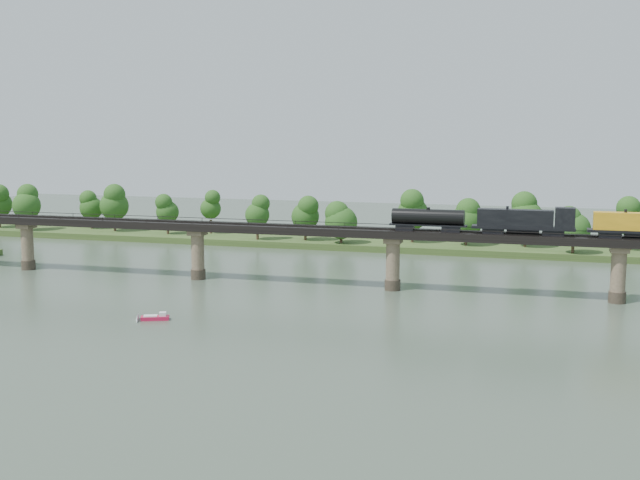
# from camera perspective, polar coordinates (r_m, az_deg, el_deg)

# --- Properties ---
(ground) EXTENTS (400.00, 400.00, 0.00)m
(ground) POSITION_cam_1_polar(r_m,az_deg,el_deg) (123.92, 2.54, -6.27)
(ground) COLOR #374637
(ground) RESTS_ON ground
(far_bank) EXTENTS (300.00, 24.00, 1.60)m
(far_bank) POSITION_cam_1_polar(r_m,az_deg,el_deg) (205.88, 8.07, -0.34)
(far_bank) COLOR #334C1E
(far_bank) RESTS_ON ground
(bridge) EXTENTS (236.00, 30.00, 11.50)m
(bridge) POSITION_cam_1_polar(r_m,az_deg,el_deg) (151.52, 5.20, -1.54)
(bridge) COLOR #473A2D
(bridge) RESTS_ON ground
(bridge_superstructure) EXTENTS (220.00, 4.90, 0.75)m
(bridge_superstructure) POSITION_cam_1_polar(r_m,az_deg,el_deg) (150.59, 5.23, 0.84)
(bridge_superstructure) COLOR black
(bridge_superstructure) RESTS_ON bridge
(far_treeline) EXTENTS (289.06, 17.54, 13.60)m
(far_treeline) POSITION_cam_1_polar(r_m,az_deg,el_deg) (201.76, 5.63, 1.83)
(far_treeline) COLOR #382619
(far_treeline) RESTS_ON far_bank
(freight_train) EXTENTS (73.02, 2.85, 5.03)m
(freight_train) POSITION_cam_1_polar(r_m,az_deg,el_deg) (148.03, 19.46, 1.11)
(freight_train) COLOR black
(freight_train) RESTS_ON bridge
(motorboat) EXTENTS (4.72, 3.18, 1.24)m
(motorboat) POSITION_cam_1_polar(r_m,az_deg,el_deg) (131.39, -11.62, -5.41)
(motorboat) COLOR #C3163E
(motorboat) RESTS_ON ground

